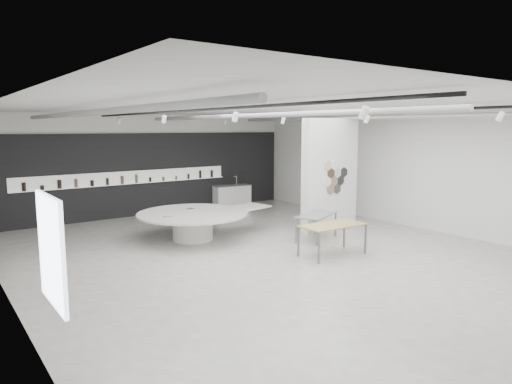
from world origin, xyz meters
TOP-DOWN VIEW (x-y plane):
  - room at (-0.09, -0.00)m, footprint 12.02×14.02m
  - back_wall_display at (-0.08, 6.93)m, footprint 11.80×0.27m
  - partition_column at (3.50, 1.00)m, footprint 2.20×0.38m
  - display_island at (-0.75, 2.34)m, footprint 4.56×3.80m
  - sample_table_wood at (1.32, -1.26)m, footprint 1.77×0.93m
  - sample_table_stone at (2.16, 0.21)m, footprint 1.65×1.24m
  - kitchen_counter at (3.34, 6.53)m, footprint 1.65×0.79m

SIDE VIEW (x-z plane):
  - kitchen_counter at x=3.34m, z-range -0.17..1.08m
  - display_island at x=-0.75m, z-range 0.12..0.96m
  - sample_table_stone at x=2.16m, z-range 0.32..1.08m
  - sample_table_wood at x=1.32m, z-range 0.35..1.16m
  - back_wall_display at x=-0.08m, z-range -0.01..3.09m
  - partition_column at x=3.50m, z-range 0.00..3.60m
  - room at x=-0.09m, z-range 0.16..3.98m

